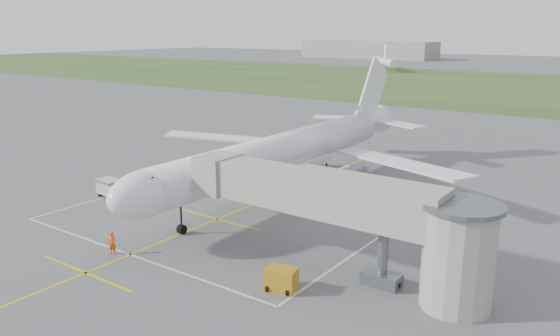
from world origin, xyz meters
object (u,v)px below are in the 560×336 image
Objects in this scene: baggage_cart at (110,188)px; ramp_worker_wing at (241,172)px; gpu_unit at (281,279)px; airliner at (285,152)px; ramp_worker_nose at (112,243)px; jet_bridge at (354,213)px.

ramp_worker_wing is (6.64, 13.18, -0.07)m from baggage_cart.
baggage_cart reaches higher than gpu_unit.
ramp_worker_wing reaches higher than gpu_unit.
gpu_unit is 27.40m from baggage_cart.
baggage_cart reaches higher than ramp_worker_wing.
airliner reaches higher than baggage_cart.
ramp_worker_nose is (12.50, -9.39, -0.07)m from baggage_cart.
airliner is at bearing 60.80° from ramp_worker_nose.
baggage_cart is 14.76m from ramp_worker_wing.
ramp_worker_nose is at bearing -31.47° from baggage_cart.
jet_bridge is 29.74m from baggage_cart.
airliner is 23.05m from gpu_unit.
ramp_worker_nose reaches higher than ramp_worker_wing.
ramp_worker_nose is (-1.20, -21.43, -3.51)m from airliner.
jet_bridge is 10.15× the size of gpu_unit.
jet_bridge is 8.30× the size of baggage_cart.
jet_bridge reaches higher than baggage_cart.
jet_bridge is (15.72, -14.25, 0.35)m from airliner.
ramp_worker_nose is at bearing -157.01° from jet_bridge.
ramp_worker_wing is (-5.86, 22.58, -0.00)m from ramp_worker_nose.
ramp_worker_wing is at bearing 122.10° from gpu_unit.
airliner is 26.42× the size of ramp_worker_nose.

